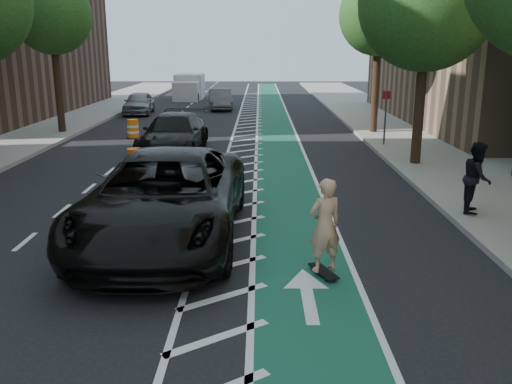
{
  "coord_description": "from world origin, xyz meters",
  "views": [
    {
      "loc": [
        2.14,
        -11.57,
        4.29
      ],
      "look_at": [
        2.06,
        0.32,
        1.1
      ],
      "focal_mm": 38.0,
      "sensor_mm": 36.0,
      "label": 1
    }
  ],
  "objects_px": {
    "skateboarder": "(325,225)",
    "suv_far": "(174,134)",
    "suv_near": "(165,198)",
    "barrel_a": "(135,162)"
  },
  "relations": [
    {
      "from": "skateboarder",
      "to": "suv_far",
      "type": "height_order",
      "value": "skateboarder"
    },
    {
      "from": "skateboarder",
      "to": "barrel_a",
      "type": "height_order",
      "value": "skateboarder"
    },
    {
      "from": "suv_far",
      "to": "suv_near",
      "type": "bearing_deg",
      "value": -78.85
    },
    {
      "from": "suv_far",
      "to": "barrel_a",
      "type": "xyz_separation_m",
      "value": [
        -0.78,
        -3.8,
        -0.39
      ]
    },
    {
      "from": "skateboarder",
      "to": "suv_far",
      "type": "bearing_deg",
      "value": -90.75
    },
    {
      "from": "barrel_a",
      "to": "skateboarder",
      "type": "bearing_deg",
      "value": -57.4
    },
    {
      "from": "skateboarder",
      "to": "suv_near",
      "type": "height_order",
      "value": "suv_near"
    },
    {
      "from": "skateboarder",
      "to": "suv_far",
      "type": "distance_m",
      "value": 13.41
    },
    {
      "from": "suv_near",
      "to": "barrel_a",
      "type": "distance_m",
      "value": 7.05
    },
    {
      "from": "barrel_a",
      "to": "suv_far",
      "type": "bearing_deg",
      "value": 78.35
    }
  ]
}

